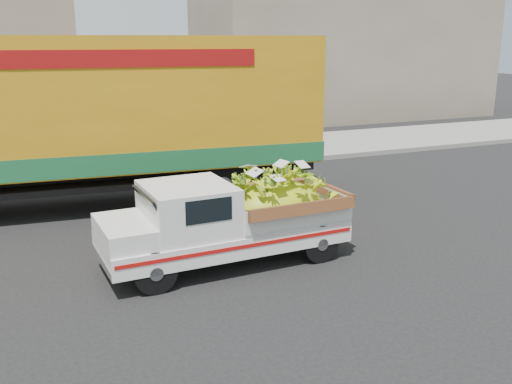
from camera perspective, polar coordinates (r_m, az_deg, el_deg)
name	(u,v)px	position (r m, az deg, el deg)	size (l,w,h in m)	color
ground	(123,287)	(9.22, -13.20, -9.20)	(100.00, 100.00, 0.00)	black
curb	(71,180)	(16.01, -17.98, 1.13)	(60.00, 0.25, 0.15)	gray
sidewalk	(64,165)	(18.06, -18.68, 2.57)	(60.00, 4.00, 0.14)	gray
building_right	(344,54)	(28.95, 8.84, 13.44)	(14.00, 6.00, 6.00)	gray
pickup_truck	(242,217)	(9.75, -1.37, -2.52)	(4.21, 1.70, 1.45)	black
semi_trailer	(53,116)	(13.21, -19.60, 7.22)	(12.04, 3.53, 3.80)	black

